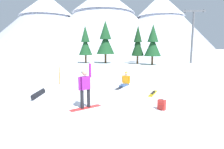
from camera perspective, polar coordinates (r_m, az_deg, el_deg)
The scene contains 16 objects.
ground_plane at distance 8.77m, azimuth 1.71°, elevation -9.19°, with size 800.00×800.00×0.00m, color silver.
snowboarder_foreground at distance 7.93m, azimuth -8.58°, elevation -4.16°, with size 1.29×1.13×1.99m.
snowboarder_midground at distance 12.77m, azimuth 4.23°, elevation -1.99°, with size 1.06×1.81×1.00m.
loose_snowboard_near_right at distance 10.77m, azimuth -22.47°, elevation -5.70°, with size 0.28×1.87×0.28m.
loose_snowboard_near_left at distance 10.81m, azimuth 12.96°, elevation -5.87°, with size 0.82×1.64×0.09m.
backpack_red at distance 8.13m, azimuth 15.57°, elevation -9.35°, with size 0.38×0.37×0.47m.
trail_marker_pole at distance 13.63m, azimuth -16.48°, elevation -0.11°, with size 0.06×0.06×1.42m, color orange.
pine_tree_slender at distance 31.76m, azimuth -2.11°, elevation 10.91°, with size 3.20×3.20×7.37m.
pine_tree_leaning at distance 30.45m, azimuth 8.25°, elevation 9.94°, with size 2.12×2.12×6.42m.
pine_tree_broad at distance 29.13m, azimuth 12.91°, elevation 9.79°, with size 2.66×2.66×6.32m.
pine_tree_short at distance 34.08m, azimuth 8.20°, elevation 8.91°, with size 1.97×1.97×5.47m.
pine_tree_twin at distance 32.10m, azimuth -8.50°, elevation 9.97°, with size 2.36×2.36×6.53m.
ski_lift_tower at distance 34.97m, azimuth 24.41°, elevation 12.20°, with size 3.83×0.36×9.19m.
peak_north_spur at distance 241.57m, azimuth -19.76°, elevation 15.66°, with size 144.34×144.34×66.94m.
peak_central_summit at distance 236.46m, azimuth -2.70°, elevation 17.46°, with size 174.73×174.73×76.01m.
peak_east_ridge at distance 231.45m, azimuth 15.16°, elevation 16.07°, with size 124.22×124.22×65.97m.
Camera 1 is at (0.41, -8.35, 2.66)m, focal length 28.59 mm.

